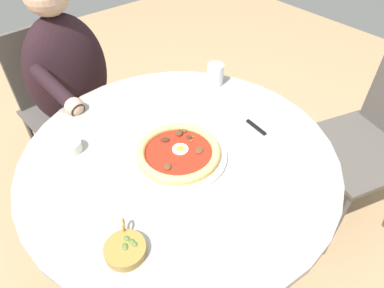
% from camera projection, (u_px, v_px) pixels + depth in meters
% --- Properties ---
extents(ground_plane, '(6.00, 6.00, 0.02)m').
position_uv_depth(ground_plane, '(183.00, 267.00, 1.59)').
color(ground_plane, tan).
extents(dining_table, '(1.01, 1.01, 0.74)m').
position_uv_depth(dining_table, '(180.00, 186.00, 1.19)').
color(dining_table, '#999993').
rests_on(dining_table, ground).
extents(pizza_on_plate, '(0.31, 0.31, 0.04)m').
position_uv_depth(pizza_on_plate, '(178.00, 153.00, 1.06)').
color(pizza_on_plate, white).
rests_on(pizza_on_plate, dining_table).
extents(water_glass, '(0.07, 0.07, 0.09)m').
position_uv_depth(water_glass, '(215.00, 76.00, 1.36)').
color(water_glass, silver).
rests_on(water_glass, dining_table).
extents(steak_knife, '(0.22, 0.03, 0.01)m').
position_uv_depth(steak_knife, '(250.00, 123.00, 1.19)').
color(steak_knife, silver).
rests_on(steak_knife, dining_table).
extents(ramekin_capers, '(0.07, 0.07, 0.03)m').
position_uv_depth(ramekin_capers, '(71.00, 146.00, 1.08)').
color(ramekin_capers, white).
rests_on(ramekin_capers, dining_table).
extents(olive_pan, '(0.12, 0.10, 0.05)m').
position_uv_depth(olive_pan, '(126.00, 249.00, 0.82)').
color(olive_pan, olive).
rests_on(olive_pan, dining_table).
extents(fork_utensil, '(0.15, 0.10, 0.00)m').
position_uv_depth(fork_utensil, '(117.00, 106.00, 1.27)').
color(fork_utensil, '#BCBCC1').
rests_on(fork_utensil, dining_table).
extents(diner_person, '(0.51, 0.38, 1.14)m').
position_uv_depth(diner_person, '(78.00, 111.00, 1.63)').
color(diner_person, '#282833').
rests_on(diner_person, ground).
extents(cafe_chair_diner, '(0.45, 0.45, 0.85)m').
position_uv_depth(cafe_chair_diner, '(64.00, 96.00, 1.70)').
color(cafe_chair_diner, '#504A45').
rests_on(cafe_chair_diner, ground).
extents(cafe_chair_spare_near, '(0.54, 0.54, 0.86)m').
position_uv_depth(cafe_chair_spare_near, '(378.00, 132.00, 1.50)').
color(cafe_chair_spare_near, '#504A45').
rests_on(cafe_chair_spare_near, ground).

